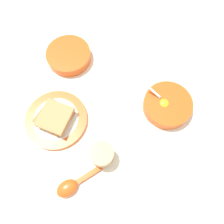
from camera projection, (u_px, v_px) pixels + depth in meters
ground_plane at (96, 106)px, 0.75m from camera, size 3.00×3.00×0.00m
egg_bowl at (167, 105)px, 0.73m from camera, size 0.16×0.16×0.07m
toast_plate at (56, 119)px, 0.72m from camera, size 0.21×0.21×0.01m
toast_sandwich at (54, 117)px, 0.70m from camera, size 0.14×0.13×0.04m
soup_spoon at (71, 186)px, 0.64m from camera, size 0.05×0.15×0.03m
congee_bowl at (69, 55)px, 0.80m from camera, size 0.16×0.16×0.04m
drinking_cup at (102, 155)px, 0.66m from camera, size 0.07×0.07×0.06m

